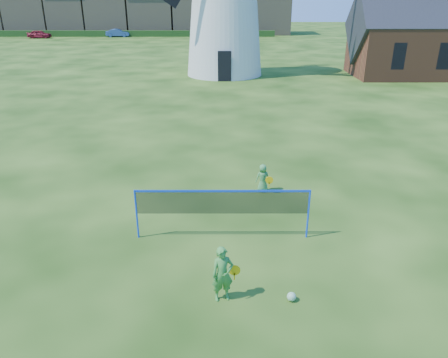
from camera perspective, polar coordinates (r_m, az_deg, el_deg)
ground at (r=13.13m, az=-0.88°, el=-6.89°), size 220.00×220.00×0.00m
chapel at (r=42.49m, az=25.88°, el=16.55°), size 13.22×6.41×11.18m
badminton_net at (r=12.23m, az=-0.22°, el=-3.24°), size 5.05×0.05×1.55m
player_girl at (r=10.07m, az=-0.18°, el=-12.65°), size 0.71×0.45×1.40m
player_boy at (r=15.51m, az=5.21°, el=0.12°), size 0.65×0.45×1.04m
play_ball at (r=10.50m, az=9.04°, el=-15.32°), size 0.22×0.22×0.22m
terraced_houses at (r=85.70m, az=-14.41°, el=21.04°), size 64.39×8.40×8.37m
hedge at (r=80.69m, az=-16.89°, el=18.16°), size 62.00×0.80×1.00m
car_left at (r=80.71m, az=-23.52°, el=17.39°), size 3.81×1.54×1.30m
car_right at (r=79.15m, az=-14.06°, el=18.47°), size 3.99×1.60×1.29m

